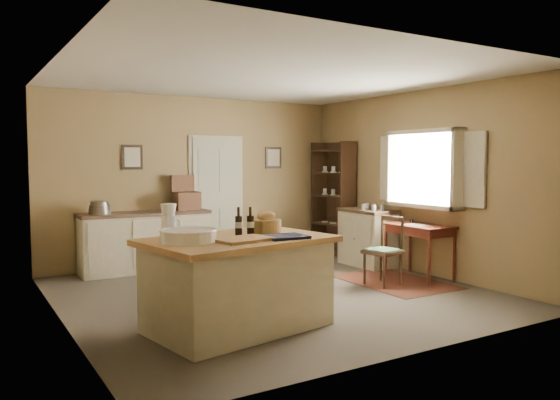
# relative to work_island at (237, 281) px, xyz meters

# --- Properties ---
(ground) EXTENTS (5.00, 5.00, 0.00)m
(ground) POSITION_rel_work_island_xyz_m (1.04, 1.06, -0.48)
(ground) COLOR brown
(ground) RESTS_ON ground
(wall_back) EXTENTS (5.00, 0.10, 2.70)m
(wall_back) POSITION_rel_work_island_xyz_m (1.04, 3.56, 0.87)
(wall_back) COLOR olive
(wall_back) RESTS_ON ground
(wall_front) EXTENTS (5.00, 0.10, 2.70)m
(wall_front) POSITION_rel_work_island_xyz_m (1.04, -1.44, 0.87)
(wall_front) COLOR olive
(wall_front) RESTS_ON ground
(wall_left) EXTENTS (0.10, 5.00, 2.70)m
(wall_left) POSITION_rel_work_island_xyz_m (-1.46, 1.06, 0.87)
(wall_left) COLOR olive
(wall_left) RESTS_ON ground
(wall_right) EXTENTS (0.10, 5.00, 2.70)m
(wall_right) POSITION_rel_work_island_xyz_m (3.54, 1.06, 0.87)
(wall_right) COLOR olive
(wall_right) RESTS_ON ground
(ceiling) EXTENTS (5.00, 5.00, 0.00)m
(ceiling) POSITION_rel_work_island_xyz_m (1.04, 1.06, 2.22)
(ceiling) COLOR silver
(ceiling) RESTS_ON wall_back
(door) EXTENTS (0.97, 0.06, 2.11)m
(door) POSITION_rel_work_island_xyz_m (1.39, 3.53, 0.57)
(door) COLOR #AFB096
(door) RESTS_ON ground
(framed_prints) EXTENTS (2.82, 0.02, 0.38)m
(framed_prints) POSITION_rel_work_island_xyz_m (1.24, 3.54, 1.24)
(framed_prints) COLOR black
(framed_prints) RESTS_ON ground
(window) EXTENTS (0.25, 1.99, 1.12)m
(window) POSITION_rel_work_island_xyz_m (3.47, 0.86, 1.07)
(window) COLOR beige
(window) RESTS_ON ground
(work_island) EXTENTS (1.95, 1.44, 1.20)m
(work_island) POSITION_rel_work_island_xyz_m (0.00, 0.00, 0.00)
(work_island) COLOR beige
(work_island) RESTS_ON ground
(sideboard) EXTENTS (1.94, 0.55, 1.18)m
(sideboard) POSITION_rel_work_island_xyz_m (0.10, 3.26, -0.00)
(sideboard) COLOR beige
(sideboard) RESTS_ON ground
(rug) EXTENTS (1.12, 1.61, 0.01)m
(rug) POSITION_rel_work_island_xyz_m (2.79, 0.75, -0.48)
(rug) COLOR #491D11
(rug) RESTS_ON ground
(writing_desk) EXTENTS (0.56, 0.92, 0.82)m
(writing_desk) POSITION_rel_work_island_xyz_m (3.24, 0.75, 0.19)
(writing_desk) COLOR #3D140C
(writing_desk) RESTS_ON ground
(desk_chair) EXTENTS (0.48, 0.48, 0.90)m
(desk_chair) POSITION_rel_work_island_xyz_m (2.52, 0.70, -0.03)
(desk_chair) COLOR black
(desk_chair) RESTS_ON ground
(right_cabinet) EXTENTS (0.53, 0.95, 0.99)m
(right_cabinet) POSITION_rel_work_island_xyz_m (3.24, 1.86, -0.02)
(right_cabinet) COLOR beige
(right_cabinet) RESTS_ON ground
(shelving_unit) EXTENTS (0.34, 0.90, 1.99)m
(shelving_unit) POSITION_rel_work_island_xyz_m (3.40, 2.93, 0.51)
(shelving_unit) COLOR black
(shelving_unit) RESTS_ON ground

